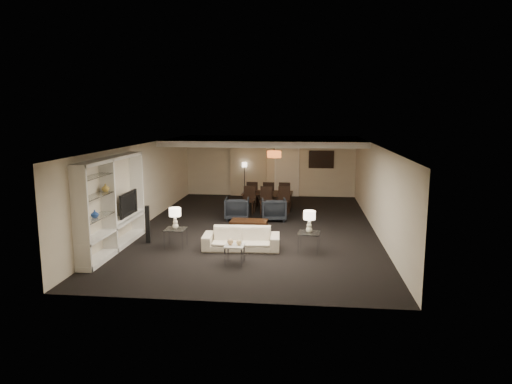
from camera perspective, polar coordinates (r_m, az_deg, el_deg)
The scene contains 35 objects.
floor at distance 13.78m, azimuth 0.00°, elevation -4.51°, with size 11.00×11.00×0.00m, color black.
ceiling at distance 13.38m, azimuth 0.00°, elevation 5.92°, with size 7.00×11.00×0.02m, color silver.
wall_back at distance 18.96m, azimuth 1.77°, elevation 3.27°, with size 7.00×0.02×2.50m, color beige.
wall_front at distance 8.20m, azimuth -4.11°, elevation -5.49°, with size 7.00×0.02×2.50m, color beige.
wall_left at distance 14.32m, azimuth -14.06°, elevation 0.84°, with size 0.02×11.00×2.50m, color beige.
wall_right at distance 13.61m, azimuth 14.81°, elevation 0.36°, with size 0.02×11.00×2.50m, color beige.
ceiling_soffit at distance 16.87m, azimuth 1.27°, elevation 6.38°, with size 7.00×4.00×0.20m, color silver.
curtains at distance 18.97m, azimuth -0.96°, elevation 3.12°, with size 1.50×0.12×2.40m, color beige.
door at distance 18.91m, azimuth 3.88°, elevation 2.62°, with size 0.90×0.05×2.10m, color silver.
painting at distance 18.84m, azimuth 8.16°, elevation 4.05°, with size 0.95×0.04×0.65m, color #142D38.
media_unit at distance 11.89m, azimuth -17.47°, elevation -1.48°, with size 0.38×3.40×2.35m, color white, non-canonical shape.
pendant_light at distance 16.88m, azimuth 2.28°, elevation 4.74°, with size 0.52×0.52×0.24m, color #D8591E.
sofa at distance 11.59m, azimuth -1.85°, elevation -5.86°, with size 1.92×0.75×0.56m, color beige.
coffee_table at distance 13.14m, azimuth -0.88°, elevation -4.37°, with size 1.06×0.62×0.38m, color black, non-canonical shape.
armchair_left at distance 14.83m, azimuth -2.39°, elevation -2.07°, with size 0.76×0.79×0.72m, color black.
armchair_right at distance 14.70m, azimuth 2.24°, elevation -2.18°, with size 0.76×0.79×0.72m, color black.
side_table_left at distance 11.94m, azimuth -9.99°, elevation -5.70°, with size 0.53×0.53×0.49m, color white, non-canonical shape.
side_table_right at distance 11.49m, azimuth 6.63°, elevation -6.23°, with size 0.53×0.53×0.49m, color white, non-canonical shape.
table_lamp_left at distance 11.82m, azimuth -10.07°, elevation -3.27°, with size 0.30×0.30×0.55m, color white, non-canonical shape.
table_lamp_right at distance 11.36m, azimuth 6.68°, elevation -3.71°, with size 0.30×0.30×0.55m, color beige, non-canonical shape.
marble_table at distance 10.56m, azimuth -2.68°, elevation -7.78°, with size 0.44×0.44×0.44m, color white, non-canonical shape.
gold_gourd_a at distance 10.49m, azimuth -3.23°, elevation -6.24°, with size 0.14×0.14×0.14m, color tan.
gold_gourd_b at distance 10.47m, azimuth -2.15°, elevation -6.33°, with size 0.12×0.12×0.12m, color #DEB975.
television at distance 12.49m, azimuth -16.13°, elevation -1.40°, with size 0.14×1.09×0.63m, color black.
vase_blue at distance 11.01m, azimuth -19.51°, elevation -2.59°, with size 0.18×0.18×0.19m, color #2549A1.
vase_amber at distance 11.48m, azimuth -18.30°, elevation 0.52°, with size 0.18×0.18×0.19m, color #B7943D.
floor_speaker at distance 12.45m, azimuth -13.39°, elevation -3.96°, with size 0.11×0.11×1.00m, color black.
dining_table at distance 16.27m, azimuth 1.44°, elevation -1.16°, with size 1.78×0.99×0.63m, color black.
chair_nl at distance 15.67m, azimuth -0.94°, elevation -1.02°, with size 0.43×0.43×0.93m, color black, non-canonical shape.
chair_nm at distance 15.60m, azimuth 1.25°, elevation -1.07°, with size 0.43×0.43×0.93m, color black, non-canonical shape.
chair_nr at distance 15.57m, azimuth 3.45°, elevation -1.11°, with size 0.43×0.43×0.93m, color black, non-canonical shape.
chair_fl at distance 16.94m, azimuth -0.40°, elevation -0.20°, with size 0.43×0.43×0.93m, color black, non-canonical shape.
chair_fm at distance 16.88m, azimuth 1.62°, elevation -0.24°, with size 0.43×0.43×0.93m, color black, non-canonical shape.
chair_fr at distance 16.84m, azimuth 3.66°, elevation -0.28°, with size 0.43×0.43×0.93m, color black, non-canonical shape.
floor_lamp at distance 18.83m, azimuth -1.44°, elevation 1.57°, with size 0.21×0.21×1.42m, color black, non-canonical shape.
Camera 1 is at (1.42, -13.28, 3.41)m, focal length 32.00 mm.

